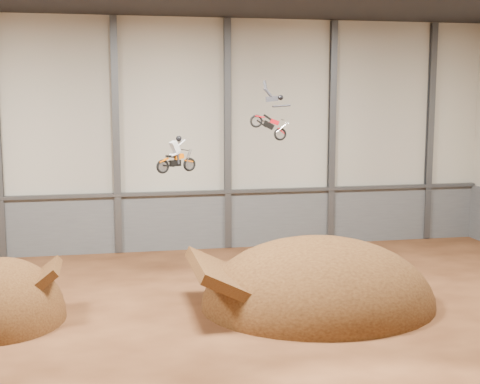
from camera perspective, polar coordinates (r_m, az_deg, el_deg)
The scene contains 12 objects.
floor at distance 27.20m, azimuth -2.31°, elevation -12.04°, with size 40.00×40.00×0.00m, color #492513.
back_wall at distance 40.46m, azimuth -5.79°, elevation 4.79°, with size 40.00×0.10×14.00m, color beige.
lower_band_back at distance 41.01m, azimuth -5.67°, elevation -2.56°, with size 39.80×0.18×3.50m, color slate.
steel_rail at distance 40.57m, azimuth -5.68°, elevation -0.10°, with size 39.80×0.35×0.20m, color #47494F.
steel_column_2 at distance 40.06m, azimuth -10.52°, elevation 4.66°, with size 0.40×0.36×13.90m, color #47494F.
steel_column_3 at distance 40.73m, azimuth -1.07°, elevation 4.85°, with size 0.40×0.36×13.90m, color #47494F.
steel_column_4 at distance 42.44m, azimuth 7.85°, elevation 4.92°, with size 0.40×0.36×13.90m, color #47494F.
steel_column_5 at distance 45.09m, azimuth 15.90°, elevation 4.87°, with size 0.40×0.36×13.90m, color #47494F.
takeoff_ramp at distance 30.40m, azimuth -19.64°, elevation -10.31°, with size 5.31×6.13×5.31m, color #391F0E.
landing_ramp at distance 30.99m, azimuth 6.66°, elevation -9.51°, with size 10.65×9.42×6.15m, color #391F0E.
fmx_rider_a at distance 32.45m, azimuth -5.47°, elevation 3.37°, with size 2.13×0.81×1.92m, color #DE5C00, non-canonical shape.
fmx_rider_b at distance 30.78m, azimuth 2.18°, elevation 6.99°, with size 2.46×0.70×2.11m, color #B40E17, non-canonical shape.
Camera 1 is at (-4.04, -25.18, 9.45)m, focal length 50.00 mm.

